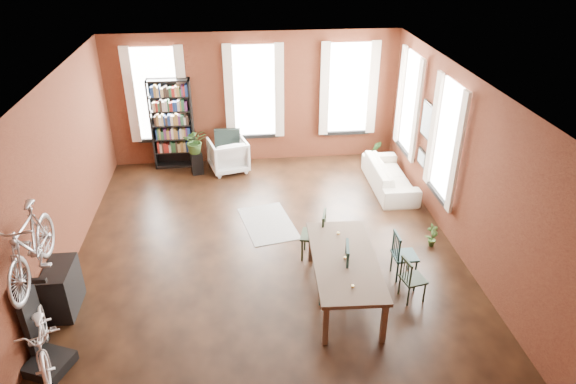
{
  "coord_description": "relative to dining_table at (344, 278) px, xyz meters",
  "views": [
    {
      "loc": [
        -0.44,
        -7.54,
        5.51
      ],
      "look_at": [
        0.41,
        0.6,
        1.1
      ],
      "focal_mm": 32.0,
      "sensor_mm": 36.0,
      "label": 1
    }
  ],
  "objects": [
    {
      "name": "room",
      "position": [
        -0.89,
        1.68,
        1.76
      ],
      "size": [
        9.0,
        9.04,
        3.22
      ],
      "color": "black",
      "rests_on": "ground"
    },
    {
      "name": "dining_table",
      "position": [
        0.0,
        0.0,
        0.0
      ],
      "size": [
        1.1,
        2.26,
        0.76
      ],
      "primitive_type": "cube",
      "rotation": [
        0.0,
        0.0,
        -0.04
      ],
      "color": "brown",
      "rests_on": "ground"
    },
    {
      "name": "dining_chair_a",
      "position": [
        -0.18,
        -0.02,
        0.14
      ],
      "size": [
        0.55,
        0.55,
        1.03
      ],
      "primitive_type": "cube",
      "rotation": [
        0.0,
        0.0,
        -1.74
      ],
      "color": "#193737",
      "rests_on": "ground"
    },
    {
      "name": "dining_chair_b",
      "position": [
        -0.32,
        1.17,
        0.09
      ],
      "size": [
        0.53,
        0.53,
        0.93
      ],
      "primitive_type": "cube",
      "rotation": [
        0.0,
        0.0,
        -1.84
      ],
      "color": "black",
      "rests_on": "ground"
    },
    {
      "name": "dining_chair_c",
      "position": [
        1.1,
        -0.15,
        0.01
      ],
      "size": [
        0.42,
        0.42,
        0.78
      ],
      "primitive_type": "cube",
      "rotation": [
        0.0,
        0.0,
        1.78
      ],
      "color": "black",
      "rests_on": "ground"
    },
    {
      "name": "dining_chair_d",
      "position": [
        1.14,
        0.43,
        0.05
      ],
      "size": [
        0.4,
        0.4,
        0.86
      ],
      "primitive_type": "cube",
      "rotation": [
        0.0,
        0.0,
        1.59
      ],
      "color": "#173333",
      "rests_on": "ground"
    },
    {
      "name": "bookshelf",
      "position": [
        -3.14,
        5.36,
        0.72
      ],
      "size": [
        1.0,
        0.32,
        2.2
      ],
      "primitive_type": "cube",
      "color": "black",
      "rests_on": "ground"
    },
    {
      "name": "white_armchair",
      "position": [
        -1.84,
        4.97,
        0.06
      ],
      "size": [
        1.04,
        1.0,
        0.89
      ],
      "primitive_type": "imported",
      "rotation": [
        0.0,
        0.0,
        3.4
      ],
      "color": "silver",
      "rests_on": "ground"
    },
    {
      "name": "cream_sofa",
      "position": [
        1.81,
        3.66,
        0.03
      ],
      "size": [
        0.61,
        2.08,
        0.81
      ],
      "primitive_type": "imported",
      "rotation": [
        0.0,
        0.0,
        1.57
      ],
      "color": "beige",
      "rests_on": "ground"
    },
    {
      "name": "striped_rug",
      "position": [
        -1.06,
        2.39,
        -0.37
      ],
      "size": [
        1.23,
        1.67,
        0.01
      ],
      "primitive_type": "cube",
      "rotation": [
        0.0,
        0.0,
        0.21
      ],
      "color": "black",
      "rests_on": "ground"
    },
    {
      "name": "bike_trainer",
      "position": [
        -4.32,
        -1.08,
        -0.3
      ],
      "size": [
        0.7,
        0.7,
        0.15
      ],
      "primitive_type": "cube",
      "rotation": [
        0.0,
        0.0,
        -0.39
      ],
      "color": "black",
      "rests_on": "ground"
    },
    {
      "name": "bike_wall_rack",
      "position": [
        -4.54,
        -0.74,
        0.27
      ],
      "size": [
        0.16,
        0.6,
        1.3
      ],
      "primitive_type": "cube",
      "color": "black",
      "rests_on": "ground"
    },
    {
      "name": "console_table",
      "position": [
        -4.42,
        0.16,
        0.02
      ],
      "size": [
        0.4,
        0.8,
        0.8
      ],
      "primitive_type": "cube",
      "color": "black",
      "rests_on": "ground"
    },
    {
      "name": "plant_stand",
      "position": [
        -2.6,
        4.88,
        -0.11
      ],
      "size": [
        0.31,
        0.31,
        0.53
      ],
      "primitive_type": "cube",
      "rotation": [
        0.0,
        0.0,
        0.21
      ],
      "color": "black",
      "rests_on": "ground"
    },
    {
      "name": "plant_by_sofa",
      "position": [
        1.82,
        5.07,
        -0.25
      ],
      "size": [
        0.38,
        0.61,
        0.26
      ],
      "primitive_type": "imported",
      "rotation": [
        0.0,
        0.0,
        -0.11
      ],
      "color": "#275220",
      "rests_on": "ground"
    },
    {
      "name": "plant_small",
      "position": [
        1.95,
        1.26,
        -0.3
      ],
      "size": [
        0.38,
        0.51,
        0.17
      ],
      "primitive_type": "imported",
      "rotation": [
        0.0,
        0.0,
        0.34
      ],
      "color": "#386227",
      "rests_on": "ground"
    },
    {
      "name": "bicycle_floor",
      "position": [
        -4.32,
        -1.05,
        0.53
      ],
      "size": [
        0.76,
        0.92,
        1.5
      ],
      "primitive_type": "imported",
      "rotation": [
        0.0,
        0.0,
        0.34
      ],
      "color": "silver",
      "rests_on": "bike_trainer"
    },
    {
      "name": "bicycle_hung",
      "position": [
        -4.29,
        -0.74,
        1.75
      ],
      "size": [
        0.47,
        1.0,
        1.66
      ],
      "primitive_type": "imported",
      "color": "#A5A8AD",
      "rests_on": "bike_wall_rack"
    },
    {
      "name": "plant_on_stand",
      "position": [
        -2.6,
        4.9,
        0.39
      ],
      "size": [
        0.61,
        0.66,
        0.48
      ],
      "primitive_type": "imported",
      "rotation": [
        0.0,
        0.0,
        0.1
      ],
      "color": "#305622",
      "rests_on": "plant_stand"
    }
  ]
}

